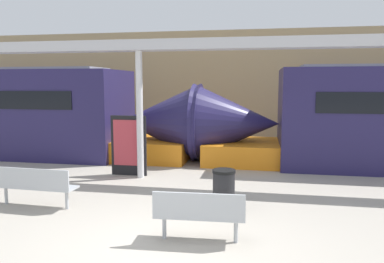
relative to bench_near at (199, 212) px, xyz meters
The scene contains 8 objects.
ground_plane 0.79m from the bench_near, 150.80° to the right, with size 60.00×60.00×0.00m, color #A8A093.
station_wall 11.39m from the bench_near, 92.63° to the left, with size 56.00×0.20×5.00m, color tan.
bench_near is the anchor object (origin of this frame).
bench_far 3.91m from the bench_near, 163.56° to the left, with size 1.86×0.52×0.88m.
trash_bin 1.56m from the bench_near, 80.56° to the left, with size 0.47×0.47×0.90m.
poster_board 5.04m from the bench_near, 123.03° to the left, with size 1.04×0.07×1.73m.
support_column_near 4.81m from the bench_near, 120.11° to the left, with size 0.19×0.19×3.51m, color silver.
canopy_beam 5.60m from the bench_near, 120.11° to the left, with size 28.00×0.60×0.28m, color #B7B7BC.
Camera 1 is at (1.47, -5.56, 2.62)m, focal length 35.00 mm.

